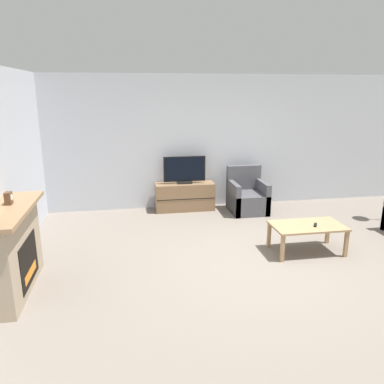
{
  "coord_description": "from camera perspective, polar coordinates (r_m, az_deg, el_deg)",
  "views": [
    {
      "loc": [
        -1.88,
        -4.63,
        2.37
      ],
      "look_at": [
        -0.94,
        0.9,
        0.85
      ],
      "focal_mm": 35.0,
      "sensor_mm": 36.0,
      "label": 1
    }
  ],
  "objects": [
    {
      "name": "tv",
      "position": [
        7.52,
        -1.14,
        3.24
      ],
      "size": [
        0.85,
        0.18,
        0.55
      ],
      "color": "black",
      "rests_on": "tv_stand"
    },
    {
      "name": "coffee_table",
      "position": [
        5.89,
        17.17,
        -5.28
      ],
      "size": [
        1.07,
        0.6,
        0.43
      ],
      "color": "#A37F56",
      "rests_on": "ground"
    },
    {
      "name": "armchair",
      "position": [
        7.63,
        8.38,
        -0.81
      ],
      "size": [
        0.7,
        0.76,
        0.9
      ],
      "color": "#4C4C51",
      "rests_on": "ground"
    },
    {
      "name": "wall_back",
      "position": [
        7.85,
        4.29,
        7.66
      ],
      "size": [
        12.0,
        0.06,
        2.7
      ],
      "color": "silver",
      "rests_on": "ground"
    },
    {
      "name": "ground_plane",
      "position": [
        5.53,
        11.41,
        -10.55
      ],
      "size": [
        24.0,
        24.0,
        0.0
      ],
      "primitive_type": "plane",
      "color": "slate"
    },
    {
      "name": "mantel_clock",
      "position": [
        4.94,
        -26.18,
        -0.86
      ],
      "size": [
        0.08,
        0.11,
        0.15
      ],
      "color": "brown",
      "rests_on": "fireplace"
    },
    {
      "name": "fireplace",
      "position": [
        4.99,
        -26.03,
        -7.96
      ],
      "size": [
        0.52,
        1.47,
        1.07
      ],
      "color": "tan",
      "rests_on": "ground"
    },
    {
      "name": "remote",
      "position": [
        5.87,
        18.29,
        -4.78
      ],
      "size": [
        0.11,
        0.15,
        0.02
      ],
      "rotation": [
        0.0,
        0.0,
        -0.52
      ],
      "color": "black",
      "rests_on": "coffee_table"
    },
    {
      "name": "tv_stand",
      "position": [
        7.65,
        -1.12,
        -0.68
      ],
      "size": [
        1.19,
        0.41,
        0.56
      ],
      "color": "brown",
      "rests_on": "ground"
    }
  ]
}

